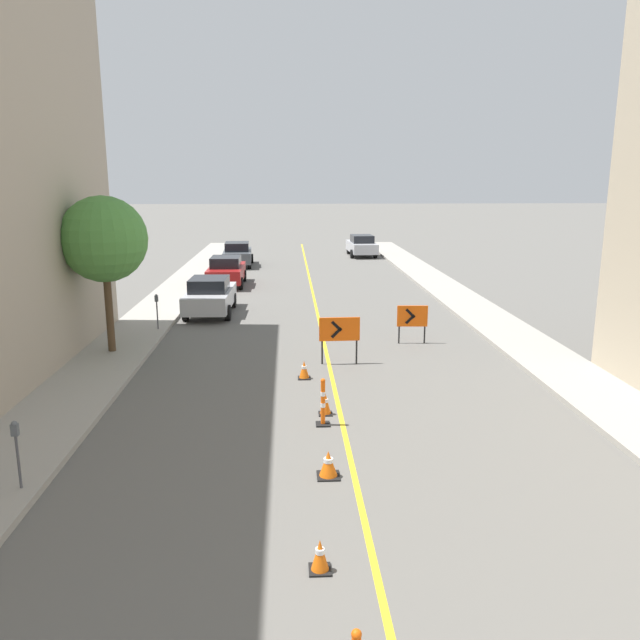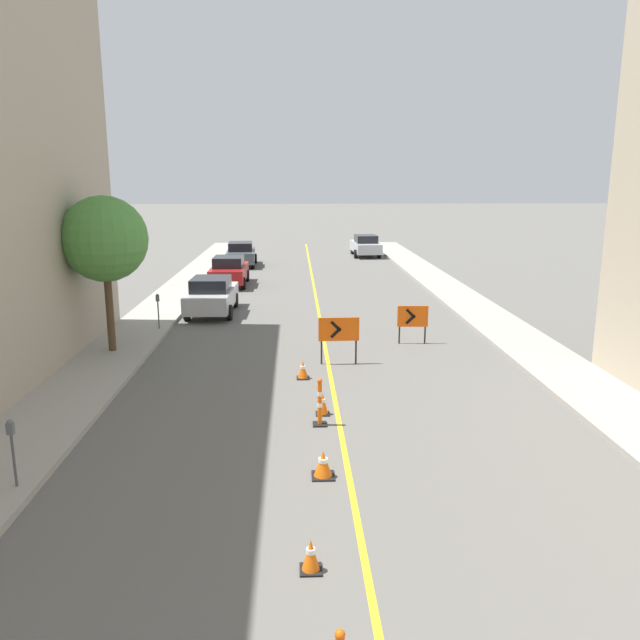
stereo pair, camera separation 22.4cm
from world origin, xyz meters
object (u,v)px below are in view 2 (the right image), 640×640
delineator_post_rear (320,405)px  parked_car_opposite_side (366,245)px  traffic_cone_farthest (303,370)px  arrow_barricade_primary (339,331)px  parked_car_curb_near (212,295)px  parked_car_curb_far (241,254)px  traffic_cone_fifth (323,404)px  street_tree_left_near (104,239)px  traffic_cone_fourth (323,464)px  traffic_cone_third (311,556)px  parking_meter_far_curb (158,304)px  arrow_barricade_secondary (413,318)px  parking_meter_near_curb (12,439)px  parked_car_curb_mid (229,271)px

delineator_post_rear → parked_car_opposite_side: (4.76, 32.81, 0.31)m
traffic_cone_farthest → arrow_barricade_primary: arrow_barricade_primary is taller
parked_car_curb_near → parked_car_curb_far: same height
traffic_cone_fifth → street_tree_left_near: street_tree_left_near is taller
traffic_cone_farthest → parked_car_curb_near: 9.83m
traffic_cone_fourth → parked_car_opposite_side: bearing=82.3°
traffic_cone_third → parked_car_curb_far: parked_car_curb_far is taller
parked_car_curb_far → street_tree_left_near: 21.79m
delineator_post_rear → street_tree_left_near: street_tree_left_near is taller
traffic_cone_fourth → parking_meter_far_curb: (-5.64, 11.94, 0.82)m
traffic_cone_farthest → arrow_barricade_primary: (1.14, 1.42, 0.80)m
delineator_post_rear → parked_car_curb_far: 28.07m
traffic_cone_fourth → arrow_barricade_secondary: bearing=70.2°
parking_meter_near_curb → delineator_post_rear: bearing=28.2°
street_tree_left_near → parking_meter_near_curb: bearing=-84.6°
traffic_cone_fourth → arrow_barricade_primary: 7.64m
traffic_cone_fourth → parked_car_curb_mid: bearing=100.2°
traffic_cone_farthest → parked_car_opposite_side: size_ratio=0.12×
arrow_barricade_primary → parking_meter_near_curb: (-6.47, -7.98, 0.00)m
delineator_post_rear → street_tree_left_near: size_ratio=0.23×
arrow_barricade_primary → arrow_barricade_secondary: bearing=38.9°
traffic_cone_fifth → arrow_barricade_primary: size_ratio=0.38×
traffic_cone_fifth → parking_meter_near_curb: (-5.78, -3.72, 0.79)m
traffic_cone_fifth → traffic_cone_farthest: (-0.44, 2.85, -0.01)m
traffic_cone_farthest → delineator_post_rear: bearing=-84.4°
parking_meter_near_curb → traffic_cone_fifth: bearing=32.7°
parked_car_opposite_side → traffic_cone_fifth: bearing=-101.1°
traffic_cone_fourth → parked_car_curb_far: parked_car_curb_far is taller
traffic_cone_farthest → arrow_barricade_primary: bearing=51.3°
parked_car_curb_near → parked_car_curb_mid: bearing=91.2°
traffic_cone_fifth → parked_car_curb_mid: bearing=102.3°
traffic_cone_third → parked_car_curb_mid: parked_car_curb_mid is taller
delineator_post_rear → parking_meter_far_curb: (-5.68, 9.33, 0.59)m
traffic_cone_third → parking_meter_far_curb: bearing=109.7°
arrow_barricade_secondary → parked_car_opposite_side: bearing=90.1°
traffic_cone_third → street_tree_left_near: bearing=117.6°
delineator_post_rear → traffic_cone_farthest: bearing=95.6°
traffic_cone_third → parked_car_opposite_side: size_ratio=0.12×
parked_car_curb_mid → parking_meter_near_curb: parked_car_curb_mid is taller
traffic_cone_fourth → traffic_cone_fifth: 3.29m
arrow_barricade_primary → parking_meter_near_curb: size_ratio=1.15×
traffic_cone_third → parked_car_curb_mid: bearing=98.4°
delineator_post_rear → street_tree_left_near: (-6.57, 6.32, 3.29)m
traffic_cone_farthest → parking_meter_far_curb: (-5.34, 5.81, 0.82)m
parked_car_curb_far → street_tree_left_near: street_tree_left_near is taller
arrow_barricade_primary → traffic_cone_farthest: bearing=-130.7°
arrow_barricade_primary → parked_car_curb_far: bearing=100.2°
traffic_cone_third → parking_meter_near_curb: size_ratio=0.39×
parking_meter_near_curb → traffic_cone_farthest: bearing=50.9°
traffic_cone_fourth → traffic_cone_fifth: traffic_cone_fifth is taller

